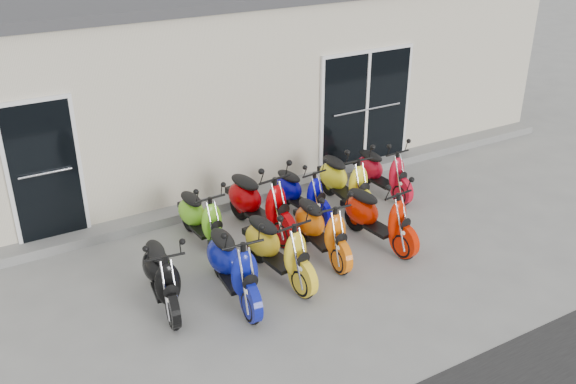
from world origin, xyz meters
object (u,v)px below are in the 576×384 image
scooter_back_red (259,195)px  scooter_back_yellow (345,174)px  scooter_front_orange_b (322,221)px  scooter_back_green (201,211)px  scooter_back_blue (301,186)px  scooter_front_black (161,267)px  scooter_front_blue (233,257)px  scooter_front_orange_a (278,240)px  scooter_front_red (379,208)px  scooter_back_extra (383,165)px

scooter_back_red → scooter_back_yellow: bearing=-5.7°
scooter_front_orange_b → scooter_back_green: scooter_front_orange_b is taller
scooter_front_orange_b → scooter_back_blue: scooter_front_orange_b is taller
scooter_front_black → scooter_front_orange_b: scooter_front_orange_b is taller
scooter_front_blue → scooter_front_orange_b: scooter_front_blue is taller
scooter_front_black → scooter_front_orange_a: bearing=0.7°
scooter_back_blue → scooter_front_orange_b: bearing=-115.6°
scooter_front_orange_b → scooter_back_red: size_ratio=0.89×
scooter_front_black → scooter_front_red: 3.38m
scooter_front_red → scooter_back_green: (-2.31, 1.35, -0.04)m
scooter_back_green → scooter_front_orange_b: bearing=-44.3°
scooter_back_green → scooter_back_red: bearing=-10.6°
scooter_back_red → scooter_front_black: bearing=-159.0°
scooter_front_blue → scooter_back_red: (1.14, 1.41, 0.03)m
scooter_back_green → scooter_back_blue: size_ratio=1.03×
scooter_front_blue → scooter_back_red: size_ratio=0.96×
scooter_front_blue → scooter_front_orange_b: size_ratio=1.08×
scooter_front_black → scooter_back_green: scooter_front_black is taller
scooter_back_green → scooter_back_blue: (1.78, 0.02, -0.02)m
scooter_back_green → scooter_back_extra: size_ratio=1.00×
scooter_front_orange_a → scooter_front_red: (1.78, 0.07, -0.02)m
scooter_front_orange_b → scooter_back_extra: 2.40m
scooter_front_red → scooter_back_yellow: bearing=71.7°
scooter_front_black → scooter_back_blue: bearing=31.4°
scooter_back_blue → scooter_back_yellow: (0.81, -0.10, 0.07)m
scooter_front_orange_a → scooter_back_blue: (1.25, 1.44, -0.07)m
scooter_front_black → scooter_back_extra: 4.67m
scooter_front_orange_b → scooter_back_yellow: (1.22, 1.15, 0.03)m
scooter_front_orange_b → scooter_front_red: (0.94, -0.12, 0.01)m
scooter_front_blue → scooter_back_red: scooter_back_red is taller
scooter_front_orange_b → scooter_front_red: 0.95m
scooter_back_red → scooter_back_blue: scooter_back_red is taller
scooter_back_red → scooter_back_extra: (2.51, 0.13, -0.10)m
scooter_front_red → scooter_back_extra: 1.76m
scooter_front_blue → scooter_back_blue: bearing=43.1°
scooter_front_black → scooter_back_red: size_ratio=0.87×
scooter_front_black → scooter_back_yellow: (3.66, 1.14, 0.05)m
scooter_back_red → scooter_back_extra: 2.51m
scooter_front_blue → scooter_front_red: scooter_front_blue is taller
scooter_back_blue → scooter_front_orange_a: bearing=-138.4°
scooter_back_green → scooter_front_orange_a: bearing=-72.1°
scooter_front_orange_b → scooter_back_red: (-0.44, 1.09, 0.07)m
scooter_front_red → scooter_back_extra: (1.13, 1.35, -0.04)m
scooter_back_red → scooter_back_blue: (0.85, 0.15, -0.11)m
scooter_back_extra → scooter_back_green: bearing=177.5°
scooter_front_orange_a → scooter_back_extra: 3.24m
scooter_front_black → scooter_back_blue: (2.85, 1.24, -0.03)m
scooter_back_red → scooter_back_yellow: scooter_back_red is taller
scooter_front_black → scooter_back_yellow: bearing=25.2°
scooter_front_black → scooter_back_yellow: 3.83m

